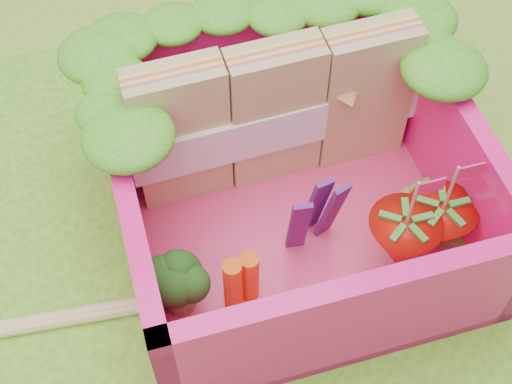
{
  "coord_description": "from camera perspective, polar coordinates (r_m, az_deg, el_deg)",
  "views": [
    {
      "loc": [
        -0.29,
        -1.49,
        2.44
      ],
      "look_at": [
        0.15,
        0.01,
        0.28
      ],
      "focal_mm": 50.0,
      "sensor_mm": 36.0,
      "label": 1
    }
  ],
  "objects": [
    {
      "name": "placemat",
      "position": [
        2.87,
        -2.78,
        -3.9
      ],
      "size": [
        2.6,
        2.6,
        0.03
      ],
      "primitive_type": "cube",
      "color": "#66AB26",
      "rests_on": "ground"
    },
    {
      "name": "broccoli",
      "position": [
        2.51,
        -6.4,
        -6.84
      ],
      "size": [
        0.31,
        0.31,
        0.26
      ],
      "color": "#648D44",
      "rests_on": "bento_floor"
    },
    {
      "name": "snap_peas",
      "position": [
        2.9,
        13.31,
        -1.73
      ],
      "size": [
        0.33,
        0.38,
        0.05
      ],
      "color": "#5EB539",
      "rests_on": "bento_floor"
    },
    {
      "name": "strawberry_right",
      "position": [
        2.74,
        14.24,
        -2.71
      ],
      "size": [
        0.26,
        0.26,
        0.5
      ],
      "color": "red",
      "rests_on": "bento_floor"
    },
    {
      "name": "bento_floor",
      "position": [
        2.88,
        2.81,
        -1.96
      ],
      "size": [
        1.3,
        1.3,
        0.05
      ],
      "primitive_type": "cube",
      "color": "#E63A71",
      "rests_on": "placemat"
    },
    {
      "name": "purple_wedges",
      "position": [
        2.64,
        4.8,
        -1.75
      ],
      "size": [
        0.21,
        0.1,
        0.38
      ],
      "color": "#4E1C63",
      "rests_on": "bento_floor"
    },
    {
      "name": "ground",
      "position": [
        2.88,
        -2.77,
        -4.06
      ],
      "size": [
        14.0,
        14.0,
        0.0
      ],
      "primitive_type": "plane",
      "color": "#8DB432",
      "rests_on": "ground"
    },
    {
      "name": "sandwich_stack",
      "position": [
        2.77,
        1.55,
        6.27
      ],
      "size": [
        1.17,
        0.21,
        0.64
      ],
      "color": "tan",
      "rests_on": "bento_floor"
    },
    {
      "name": "lettuce_ruffle",
      "position": [
        2.72,
        0.37,
        12.52
      ],
      "size": [
        1.43,
        0.77,
        0.11
      ],
      "color": "#318017",
      "rests_on": "bento_box"
    },
    {
      "name": "bento_box",
      "position": [
        2.68,
        3.02,
        1.02
      ],
      "size": [
        1.3,
        1.3,
        0.55
      ],
      "color": "#FC157C",
      "rests_on": "placemat"
    },
    {
      "name": "strawberry_left",
      "position": [
        2.67,
        11.48,
        -3.97
      ],
      "size": [
        0.27,
        0.27,
        0.51
      ],
      "color": "red",
      "rests_on": "bento_floor"
    },
    {
      "name": "carrot_sticks",
      "position": [
        2.55,
        -1.21,
        -7.13
      ],
      "size": [
        0.14,
        0.09,
        0.27
      ],
      "color": "#FF6115",
      "rests_on": "bento_floor"
    }
  ]
}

